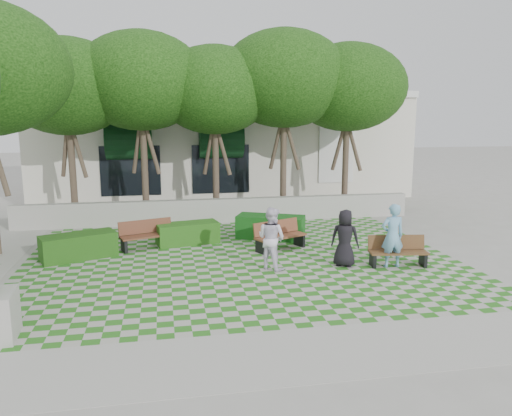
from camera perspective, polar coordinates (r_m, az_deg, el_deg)
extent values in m
plane|color=gray|center=(13.20, -0.93, -7.25)|extent=(90.00, 90.00, 0.00)
plane|color=#2B721E|center=(14.14, -1.62, -6.00)|extent=(12.00, 12.00, 0.00)
cube|color=#9E9B93|center=(8.94, 4.40, -16.36)|extent=(16.00, 2.00, 0.01)
cube|color=#9E9B93|center=(19.04, -4.10, -0.28)|extent=(15.00, 0.36, 0.90)
cube|color=#52341C|center=(14.06, 15.96, -4.90)|extent=(1.61, 0.69, 0.05)
cube|color=#52341C|center=(14.21, 15.73, -3.75)|extent=(1.55, 0.33, 0.39)
cube|color=black|center=(13.91, 13.20, -5.78)|extent=(0.15, 0.44, 0.38)
cube|color=black|center=(14.34, 18.55, -5.56)|extent=(0.15, 0.44, 0.38)
cube|color=brown|center=(15.15, 2.84, -3.27)|extent=(1.72, 1.15, 0.06)
cube|color=brown|center=(15.28, 2.30, -2.19)|extent=(1.56, 0.79, 0.42)
cube|color=black|center=(14.78, 0.57, -4.46)|extent=(0.27, 0.46, 0.41)
cube|color=black|center=(15.66, 4.96, -3.64)|extent=(0.27, 0.46, 0.41)
cube|color=#562D1D|center=(15.58, -12.25, -3.11)|extent=(1.74, 1.01, 0.06)
cube|color=#562D1D|center=(15.74, -12.54, -2.05)|extent=(1.61, 0.64, 0.42)
cube|color=black|center=(15.44, -14.84, -4.17)|extent=(0.24, 0.47, 0.41)
cube|color=black|center=(15.85, -9.67, -3.57)|extent=(0.24, 0.47, 0.41)
cube|color=#124515|center=(16.52, 1.68, -2.19)|extent=(2.36, 1.71, 0.77)
cube|color=#205015|center=(16.01, -7.81, -2.88)|extent=(2.05, 1.15, 0.68)
cube|color=#1B4612|center=(15.12, -19.61, -4.14)|extent=(2.20, 1.54, 0.72)
imported|color=#75AFD5|center=(13.83, 15.32, -3.07)|extent=(0.64, 0.43, 1.73)
imported|color=black|center=(13.66, 10.12, -3.40)|extent=(0.91, 0.79, 1.56)
imported|color=white|center=(13.20, 1.76, -3.48)|extent=(1.01, 1.03, 1.67)
cylinder|color=#47382B|center=(20.39, -20.21, 3.71)|extent=(0.26, 0.26, 3.64)
ellipsoid|color=#1E4C11|center=(20.29, -20.81, 12.85)|extent=(4.80, 4.80, 3.60)
cylinder|color=#47382B|center=(20.11, -12.60, 4.26)|extent=(0.26, 0.26, 3.81)
ellipsoid|color=#1E4C11|center=(20.03, -13.01, 13.97)|extent=(5.00, 5.00, 3.75)
cylinder|color=#47382B|center=(20.22, -4.62, 4.20)|extent=(0.26, 0.26, 3.58)
ellipsoid|color=#1E4C11|center=(20.11, -4.76, 13.29)|extent=(4.60, 4.60, 3.45)
cylinder|color=#47382B|center=(20.68, 3.14, 4.83)|extent=(0.26, 0.26, 3.92)
ellipsoid|color=#1E4C11|center=(20.62, 3.24, 14.55)|extent=(5.20, 5.20, 3.90)
cylinder|color=#47382B|center=(21.50, 10.17, 4.60)|extent=(0.26, 0.26, 3.70)
ellipsoid|color=#1E4C11|center=(21.41, 10.46, 13.41)|extent=(4.80, 4.80, 3.60)
cube|color=silver|center=(26.81, -4.02, 7.31)|extent=(18.00, 8.00, 5.00)
cube|color=white|center=(22.81, -2.89, 13.02)|extent=(18.00, 0.30, 0.30)
cube|color=black|center=(24.05, 9.13, 6.10)|extent=(1.40, 0.10, 2.40)
cylinder|color=black|center=(22.63, -14.30, 7.66)|extent=(3.00, 1.80, 1.80)
cube|color=black|center=(22.73, -14.14, 4.14)|extent=(2.60, 0.08, 2.20)
cylinder|color=black|center=(22.73, -4.10, 7.97)|extent=(3.00, 1.80, 1.80)
cube|color=black|center=(22.84, -4.05, 4.46)|extent=(2.60, 0.08, 2.20)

